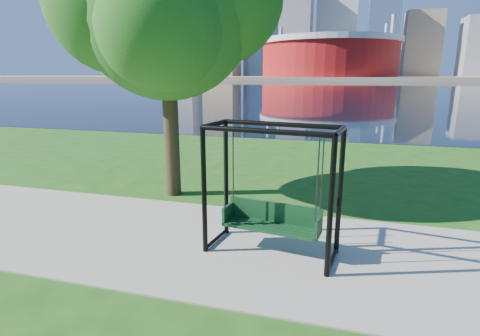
% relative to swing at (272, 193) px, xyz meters
% --- Properties ---
extents(ground, '(900.00, 900.00, 0.00)m').
position_rel_swing_xyz_m(ground, '(-0.60, 0.57, -1.16)').
color(ground, '#1E5114').
rests_on(ground, ground).
extents(path, '(120.00, 4.00, 0.03)m').
position_rel_swing_xyz_m(path, '(-0.60, 0.07, -1.15)').
color(path, '#9E937F').
rests_on(path, ground).
extents(river, '(900.00, 180.00, 0.02)m').
position_rel_swing_xyz_m(river, '(-0.60, 102.57, -1.15)').
color(river, black).
rests_on(river, ground).
extents(far_bank, '(900.00, 228.00, 2.00)m').
position_rel_swing_xyz_m(far_bank, '(-0.60, 306.57, -0.16)').
color(far_bank, '#937F60').
rests_on(far_bank, ground).
extents(stadium, '(83.00, 83.00, 32.00)m').
position_rel_swing_xyz_m(stadium, '(-10.60, 235.57, 13.07)').
color(stadium, maroon).
rests_on(stadium, far_bank).
extents(skyline, '(392.00, 66.00, 96.50)m').
position_rel_swing_xyz_m(skyline, '(-4.87, 319.97, 34.73)').
color(skyline, gray).
rests_on(skyline, far_bank).
extents(swing, '(2.46, 1.32, 2.40)m').
position_rel_swing_xyz_m(swing, '(0.00, 0.00, 0.00)').
color(swing, black).
rests_on(swing, ground).
extents(park_tree, '(5.70, 5.14, 7.07)m').
position_rel_swing_xyz_m(park_tree, '(-3.35, 2.82, 3.75)').
color(park_tree, '#2D2414').
rests_on(park_tree, ground).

